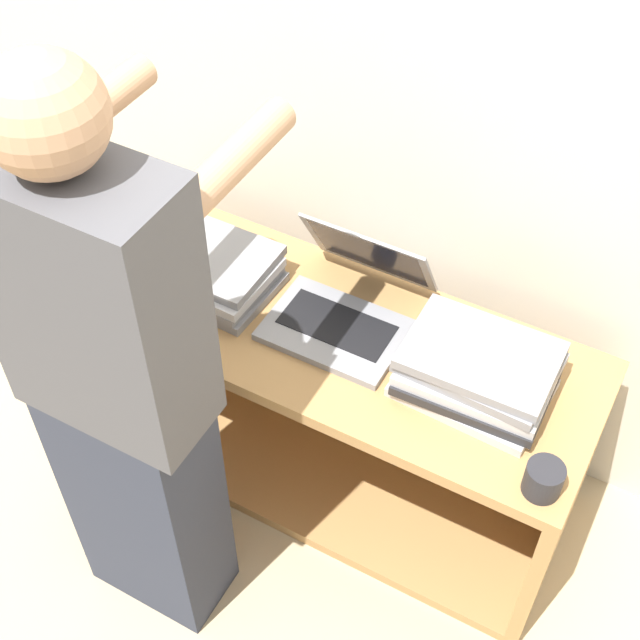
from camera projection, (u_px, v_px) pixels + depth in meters
name	position (u px, v px, depth m)	size (l,w,h in m)	color
ground_plane	(289.00, 536.00, 2.49)	(12.00, 12.00, 0.00)	tan
wall_back	(415.00, 46.00, 1.99)	(8.00, 0.05, 2.40)	beige
cart	(344.00, 391.00, 2.47)	(1.34, 0.52, 0.60)	#A87A47
laptop_open	(347.00, 304.00, 2.21)	(0.34, 0.36, 0.23)	gray
laptop_stack_left	(207.00, 268.00, 2.30)	(0.36, 0.26, 0.10)	gray
laptop_stack_right	(477.00, 372.00, 2.05)	(0.35, 0.27, 0.13)	#B7B7BC
person	(121.00, 392.00, 1.85)	(0.40, 0.52, 1.57)	#2D3342
mug	(543.00, 479.00, 1.88)	(0.08, 0.08, 0.08)	#232328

